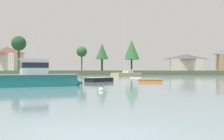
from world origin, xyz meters
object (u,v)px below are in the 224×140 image
(dinghy_wood, at_px, (8,81))
(mooring_buoy_white, at_px, (101,90))
(dinghy_black, at_px, (99,80))
(sailboat_sand, at_px, (127,75))
(dinghy_orange, at_px, (150,81))
(mooring_buoy_orange, at_px, (40,76))
(cruiser_teal, at_px, (42,80))
(dinghy_white, at_px, (137,77))

(dinghy_wood, relative_size, mooring_buoy_white, 7.04)
(dinghy_black, relative_size, sailboat_sand, 0.31)
(dinghy_wood, distance_m, dinghy_black, 10.84)
(dinghy_orange, bearing_deg, sailboat_sand, 98.24)
(dinghy_wood, height_order, mooring_buoy_orange, dinghy_wood)
(cruiser_teal, bearing_deg, dinghy_black, 71.82)
(sailboat_sand, height_order, mooring_buoy_orange, sailboat_sand)
(dinghy_wood, bearing_deg, dinghy_white, 51.93)
(dinghy_orange, height_order, mooring_buoy_orange, dinghy_orange)
(dinghy_black, xyz_separation_m, mooring_buoy_orange, (-16.32, 24.43, -0.12))
(dinghy_wood, xyz_separation_m, mooring_buoy_orange, (-5.78, 26.96, -0.07))
(dinghy_black, bearing_deg, dinghy_wood, -166.52)
(dinghy_black, relative_size, mooring_buoy_orange, 10.00)
(dinghy_wood, bearing_deg, mooring_buoy_white, -44.77)
(dinghy_orange, height_order, dinghy_black, dinghy_black)
(dinghy_wood, height_order, mooring_buoy_white, dinghy_wood)
(dinghy_orange, relative_size, dinghy_white, 1.08)
(dinghy_white, distance_m, cruiser_teal, 28.24)
(dinghy_black, height_order, sailboat_sand, sailboat_sand)
(cruiser_teal, bearing_deg, dinghy_white, 73.89)
(sailboat_sand, bearing_deg, dinghy_orange, -81.76)
(sailboat_sand, distance_m, mooring_buoy_white, 49.13)
(dinghy_black, relative_size, mooring_buoy_white, 10.08)
(dinghy_white, distance_m, dinghy_black, 17.03)
(dinghy_white, bearing_deg, dinghy_orange, -83.07)
(dinghy_wood, xyz_separation_m, cruiser_teal, (7.04, -8.13, 0.39))
(dinghy_black, distance_m, cruiser_teal, 11.22)
(cruiser_teal, xyz_separation_m, mooring_buoy_white, (5.96, -4.77, -0.46))
(dinghy_white, distance_m, sailboat_sand, 17.46)
(cruiser_teal, distance_m, mooring_buoy_white, 7.65)
(dinghy_wood, relative_size, sailboat_sand, 0.22)
(dinghy_orange, bearing_deg, dinghy_wood, -169.91)
(dinghy_orange, bearing_deg, dinghy_white, 96.93)
(mooring_buoy_orange, bearing_deg, mooring_buoy_white, -64.77)
(mooring_buoy_orange, bearing_deg, dinghy_orange, -46.68)
(dinghy_wood, xyz_separation_m, mooring_buoy_white, (13.01, -12.90, -0.07))
(cruiser_teal, relative_size, mooring_buoy_white, 19.67)
(dinghy_orange, height_order, dinghy_wood, dinghy_wood)
(dinghy_black, bearing_deg, dinghy_white, 75.25)
(dinghy_black, xyz_separation_m, sailboat_sand, (1.47, 33.69, 0.08))
(mooring_buoy_white, bearing_deg, mooring_buoy_orange, 115.23)
(dinghy_orange, height_order, dinghy_white, dinghy_white)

